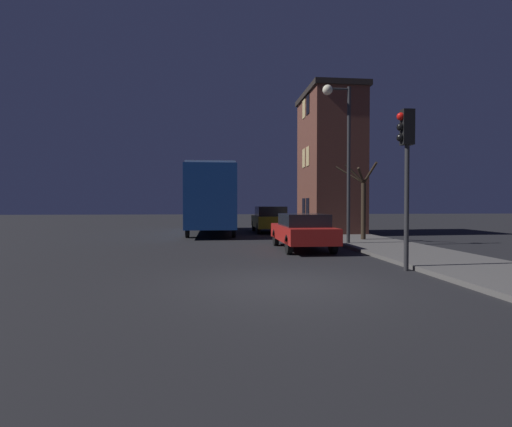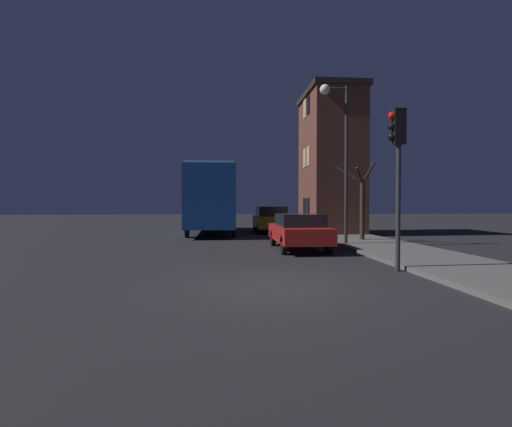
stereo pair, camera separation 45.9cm
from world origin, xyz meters
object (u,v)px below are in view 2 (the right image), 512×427
(bus, at_px, (212,195))
(car_near_lane, at_px, (299,230))
(bare_tree, at_px, (361,201))
(streetlamp, at_px, (338,136))
(traffic_light, at_px, (397,155))
(car_mid_lane, at_px, (271,219))

(bus, xyz_separation_m, car_near_lane, (3.49, -9.09, -1.52))
(bare_tree, relative_size, bus, 0.34)
(bare_tree, bearing_deg, streetlamp, -134.14)
(traffic_light, xyz_separation_m, bus, (-5.07, 14.09, -0.71))
(streetlamp, bearing_deg, bus, 123.88)
(car_mid_lane, bearing_deg, car_near_lane, -90.48)
(bus, xyz_separation_m, car_mid_lane, (3.57, 0.17, -1.43))
(bare_tree, xyz_separation_m, car_mid_lane, (-3.29, 6.56, -1.06))
(bare_tree, distance_m, car_mid_lane, 7.42)
(streetlamp, relative_size, bare_tree, 1.88)
(car_mid_lane, bearing_deg, bare_tree, -63.37)
(bus, bearing_deg, streetlamp, -56.12)
(traffic_light, relative_size, bus, 0.41)
(streetlamp, bearing_deg, car_near_lane, -148.70)
(streetlamp, height_order, bare_tree, streetlamp)
(car_mid_lane, bearing_deg, traffic_light, -84.01)
(traffic_light, distance_m, car_mid_lane, 14.50)
(traffic_light, relative_size, bare_tree, 1.20)
(streetlamp, distance_m, traffic_light, 6.32)
(car_near_lane, relative_size, car_mid_lane, 1.03)
(streetlamp, distance_m, car_near_lane, 4.34)
(streetlamp, distance_m, bare_tree, 3.40)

